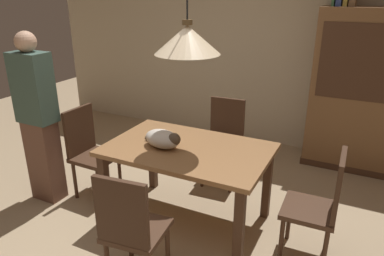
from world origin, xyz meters
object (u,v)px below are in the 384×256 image
chair_far_back (224,138)px  cat_sleeping (163,139)px  dining_table (188,158)px  pendant_lamp (187,39)px  chair_right_side (321,203)px  chair_near_front (131,227)px  chair_left_side (89,149)px  person_standing (38,120)px  hutch_bookcase (362,96)px

chair_far_back → cat_sleeping: size_ratio=2.33×
dining_table → cat_sleeping: size_ratio=3.50×
cat_sleeping → pendant_lamp: size_ratio=0.31×
chair_right_side → chair_near_front: same height
chair_near_front → chair_left_side: same height
pendant_lamp → person_standing: 1.71m
chair_near_front → person_standing: size_ratio=0.55×
chair_right_side → cat_sleeping: size_ratio=2.33×
chair_left_side → hutch_bookcase: (2.40, 1.88, 0.38)m
person_standing → hutch_bookcase: bearing=37.9°
pendant_lamp → hutch_bookcase: 2.40m
chair_left_side → person_standing: size_ratio=0.55×
chair_far_back → person_standing: 1.89m
chair_right_side → hutch_bookcase: 1.92m
chair_near_front → cat_sleeping: bearing=104.1°
cat_sleeping → person_standing: (-1.29, -0.17, 0.02)m
chair_far_back → hutch_bookcase: 1.67m
chair_near_front → cat_sleeping: chair_near_front is taller
chair_right_side → pendant_lamp: size_ratio=0.72×
chair_right_side → dining_table: bearing=-179.9°
dining_table → chair_left_side: bearing=179.9°
chair_near_front → hutch_bookcase: hutch_bookcase is taller
dining_table → chair_near_front: chair_near_front is taller
chair_near_front → hutch_bookcase: 3.06m
chair_right_side → chair_near_front: size_ratio=1.00×
chair_left_side → person_standing: 0.55m
chair_near_front → cat_sleeping: size_ratio=2.33×
cat_sleeping → hutch_bookcase: 2.45m
chair_right_side → person_standing: 2.64m
chair_near_front → hutch_bookcase: size_ratio=0.50×
pendant_lamp → cat_sleeping: bearing=-155.7°
dining_table → chair_left_side: size_ratio=1.51×
chair_far_back → pendant_lamp: pendant_lamp is taller
chair_right_side → chair_far_back: bearing=142.3°
chair_left_side → cat_sleeping: chair_left_side is taller
chair_far_back → chair_left_side: (-1.12, -0.88, 0.00)m
pendant_lamp → person_standing: size_ratio=0.77×
cat_sleeping → person_standing: bearing=-172.3°
chair_far_back → cat_sleeping: bearing=-100.9°
chair_near_front → hutch_bookcase: (1.26, 2.76, 0.38)m
dining_table → chair_right_side: 1.14m
chair_far_back → chair_left_side: 1.42m
person_standing → chair_far_back: bearing=37.7°
chair_far_back → pendant_lamp: (0.00, -0.88, 1.15)m
cat_sleeping → person_standing: size_ratio=0.24×
chair_near_front → cat_sleeping: 0.88m
chair_left_side → cat_sleeping: size_ratio=2.33×
pendant_lamp → person_standing: bearing=-170.0°
dining_table → chair_right_side: chair_right_side is taller
chair_near_front → person_standing: (-1.49, 0.62, 0.34)m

